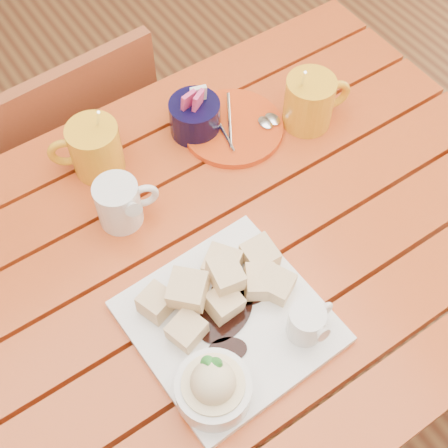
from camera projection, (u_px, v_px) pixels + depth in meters
ground at (213, 401)px, 1.64m from camera, size 5.00×5.00×0.00m
table at (208, 290)px, 1.10m from camera, size 1.20×0.79×0.75m
dessert_plate at (228, 331)px, 0.91m from camera, size 0.28×0.28×0.11m
coffee_mug_left at (94, 148)px, 1.08m from camera, size 0.12×0.09×0.15m
coffee_mug_right at (310, 101)px, 1.14m from camera, size 0.13×0.09×0.15m
cream_pitcher at (120, 202)px, 1.02m from camera, size 0.11×0.09×0.09m
sugar_caddy at (195, 116)px, 1.14m from camera, size 0.09×0.09×0.10m
orange_saucer at (234, 127)px, 1.16m from camera, size 0.19×0.19×0.02m
chair_far at (73, 159)px, 1.51m from camera, size 0.40×0.40×0.81m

